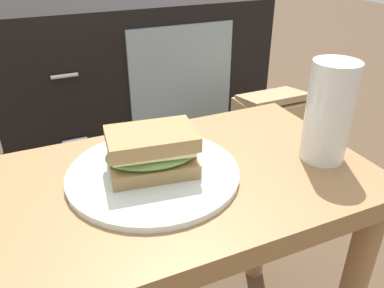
{
  "coord_description": "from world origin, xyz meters",
  "views": [
    {
      "loc": [
        -0.21,
        -0.47,
        0.79
      ],
      "look_at": [
        0.0,
        0.0,
        0.51
      ],
      "focal_mm": 36.64,
      "sensor_mm": 36.0,
      "label": 1
    }
  ],
  "objects_px": {
    "tv_cabinet": "(131,78)",
    "plate": "(153,173)",
    "sandwich_front": "(152,152)",
    "beer_glass": "(329,114)",
    "paper_bag": "(268,143)"
  },
  "relations": [
    {
      "from": "tv_cabinet",
      "to": "plate",
      "type": "xyz_separation_m",
      "value": [
        -0.23,
        -0.93,
        0.17
      ]
    },
    {
      "from": "sandwich_front",
      "to": "beer_glass",
      "type": "distance_m",
      "value": 0.28
    },
    {
      "from": "plate",
      "to": "beer_glass",
      "type": "bearing_deg",
      "value": -12.31
    },
    {
      "from": "sandwich_front",
      "to": "beer_glass",
      "type": "bearing_deg",
      "value": -12.31
    },
    {
      "from": "tv_cabinet",
      "to": "sandwich_front",
      "type": "height_order",
      "value": "tv_cabinet"
    },
    {
      "from": "beer_glass",
      "to": "plate",
      "type": "bearing_deg",
      "value": 167.69
    },
    {
      "from": "tv_cabinet",
      "to": "beer_glass",
      "type": "height_order",
      "value": "beer_glass"
    },
    {
      "from": "sandwich_front",
      "to": "paper_bag",
      "type": "xyz_separation_m",
      "value": [
        0.55,
        0.46,
        -0.33
      ]
    },
    {
      "from": "sandwich_front",
      "to": "beer_glass",
      "type": "relative_size",
      "value": 0.93
    },
    {
      "from": "plate",
      "to": "beer_glass",
      "type": "relative_size",
      "value": 1.61
    },
    {
      "from": "sandwich_front",
      "to": "paper_bag",
      "type": "bearing_deg",
      "value": 40.07
    },
    {
      "from": "sandwich_front",
      "to": "paper_bag",
      "type": "distance_m",
      "value": 0.79
    },
    {
      "from": "plate",
      "to": "tv_cabinet",
      "type": "bearing_deg",
      "value": 76.43
    },
    {
      "from": "plate",
      "to": "sandwich_front",
      "type": "bearing_deg",
      "value": -153.43
    },
    {
      "from": "paper_bag",
      "to": "sandwich_front",
      "type": "bearing_deg",
      "value": -139.93
    }
  ]
}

